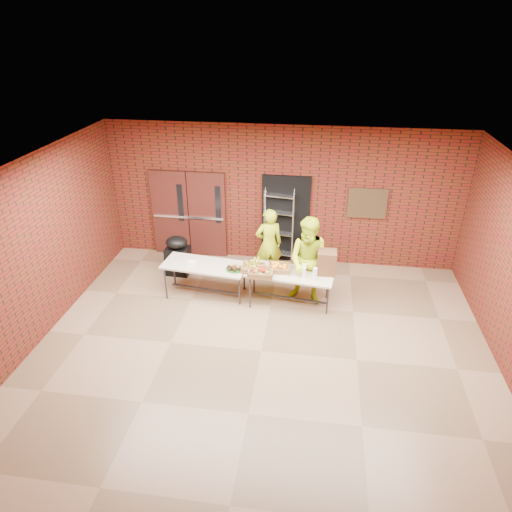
{
  "coord_description": "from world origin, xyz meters",
  "views": [
    {
      "loc": [
        0.8,
        -6.26,
        5.23
      ],
      "look_at": [
        -0.3,
        1.4,
        1.14
      ],
      "focal_mm": 32.0,
      "sensor_mm": 36.0,
      "label": 1
    }
  ],
  "objects": [
    {
      "name": "basket_bananas",
      "position": [
        -0.38,
        1.59,
        0.77
      ],
      "size": [
        0.44,
        0.35,
        0.14
      ],
      "color": "olive",
      "rests_on": "table_right"
    },
    {
      "name": "covered_grill",
      "position": [
        -2.23,
        2.47,
        0.46
      ],
      "size": [
        0.52,
        0.44,
        0.91
      ],
      "rotation": [
        0.0,
        0.0,
        -0.04
      ],
      "color": "black",
      "rests_on": "room"
    },
    {
      "name": "muffin_tray",
      "position": [
        -0.76,
        1.58,
        0.75
      ],
      "size": [
        0.36,
        0.36,
        0.09
      ],
      "color": "#185416",
      "rests_on": "table_left"
    },
    {
      "name": "volunteer_man",
      "position": [
        0.74,
        1.72,
        0.92
      ],
      "size": [
        1.03,
        0.89,
        1.85
      ],
      "primitive_type": "imported",
      "rotation": [
        0.0,
        0.0,
        -0.23
      ],
      "color": "#BAD818",
      "rests_on": "room"
    },
    {
      "name": "volunteer_woman",
      "position": [
        -0.18,
        2.6,
        0.82
      ],
      "size": [
        0.69,
        0.57,
        1.63
      ],
      "primitive_type": "imported",
      "rotation": [
        0.0,
        0.0,
        3.48
      ],
      "color": "#BAD818",
      "rests_on": "room"
    },
    {
      "name": "table_left",
      "position": [
        -1.4,
        1.69,
        0.65
      ],
      "size": [
        1.8,
        0.92,
        0.71
      ],
      "rotation": [
        0.0,
        0.0,
        -0.12
      ],
      "color": "tan",
      "rests_on": "room"
    },
    {
      "name": "dark_doorway",
      "position": [
        0.1,
        3.46,
        1.05
      ],
      "size": [
        1.1,
        0.06,
        2.1
      ],
      "primitive_type": "cube",
      "color": "black",
      "rests_on": "room"
    },
    {
      "name": "bronze_plaque",
      "position": [
        1.9,
        3.45,
        1.55
      ],
      "size": [
        0.85,
        0.04,
        0.7
      ],
      "primitive_type": "cube",
      "color": "#3C2718",
      "rests_on": "room"
    },
    {
      "name": "basket_oranges",
      "position": [
        0.13,
        1.66,
        0.77
      ],
      "size": [
        0.46,
        0.36,
        0.14
      ],
      "color": "olive",
      "rests_on": "table_right"
    },
    {
      "name": "cup_stack_back",
      "position": [
        0.63,
        1.57,
        0.83
      ],
      "size": [
        0.08,
        0.08,
        0.23
      ],
      "primitive_type": "cylinder",
      "color": "white",
      "rests_on": "table_right"
    },
    {
      "name": "wire_rack",
      "position": [
        -0.04,
        3.32,
        0.92
      ],
      "size": [
        0.7,
        0.33,
        1.83
      ],
      "primitive_type": null,
      "rotation": [
        0.0,
        0.0,
        -0.16
      ],
      "color": "silver",
      "rests_on": "room"
    },
    {
      "name": "coffee_dispenser",
      "position": [
        1.06,
        1.69,
        0.95
      ],
      "size": [
        0.37,
        0.33,
        0.48
      ],
      "primitive_type": "cube",
      "color": "brown",
      "rests_on": "table_right"
    },
    {
      "name": "napkin_box",
      "position": [
        -1.66,
        1.66,
        0.74
      ],
      "size": [
        0.18,
        0.12,
        0.06
      ],
      "primitive_type": "cube",
      "color": "white",
      "rests_on": "table_left"
    },
    {
      "name": "double_doors",
      "position": [
        -2.2,
        3.44,
        1.05
      ],
      "size": [
        1.78,
        0.12,
        2.1
      ],
      "color": "#431613",
      "rests_on": "room"
    },
    {
      "name": "table_right",
      "position": [
        0.36,
        1.6,
        0.65
      ],
      "size": [
        1.8,
        0.93,
        0.71
      ],
      "rotation": [
        0.0,
        0.0,
        -0.12
      ],
      "color": "tan",
      "rests_on": "room"
    },
    {
      "name": "room",
      "position": [
        0.0,
        0.0,
        1.6
      ],
      "size": [
        8.08,
        7.08,
        3.28
      ],
      "color": "brown",
      "rests_on": "ground"
    },
    {
      "name": "cup_stack_mid",
      "position": [
        0.85,
        1.39,
        0.84
      ],
      "size": [
        0.09,
        0.09,
        0.26
      ],
      "primitive_type": "cylinder",
      "color": "white",
      "rests_on": "table_right"
    },
    {
      "name": "cup_stack_front",
      "position": [
        0.64,
        1.45,
        0.82
      ],
      "size": [
        0.07,
        0.07,
        0.22
      ],
      "primitive_type": "cylinder",
      "color": "white",
      "rests_on": "table_right"
    },
    {
      "name": "basket_apples",
      "position": [
        -0.2,
        1.42,
        0.77
      ],
      "size": [
        0.48,
        0.38,
        0.15
      ],
      "color": "olive",
      "rests_on": "table_right"
    }
  ]
}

